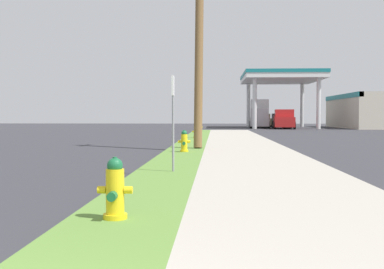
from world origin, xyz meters
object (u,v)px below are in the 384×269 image
object	(u,v)px
fire_hydrant_second	(184,142)
truck_red_on_apron	(284,120)
street_sign_post	(173,103)
car_tan_by_near_pump	(263,121)
fire_hydrant_nearest	(115,192)
fire_hydrant_third	(196,132)
truck_silver_at_forecourt	(260,114)
fire_hydrant_fourth	(200,128)
utility_pole_midground	(199,37)

from	to	relation	value
fire_hydrant_second	truck_red_on_apron	world-z (taller)	truck_red_on_apron
street_sign_post	truck_red_on_apron	xyz separation A→B (m)	(7.96, 39.45, -0.72)
street_sign_post	car_tan_by_near_pump	size ratio (longest dim) A/B	0.47
fire_hydrant_nearest	car_tan_by_near_pump	bearing A→B (deg)	82.60
car_tan_by_near_pump	fire_hydrant_third	bearing A→B (deg)	-101.76
street_sign_post	truck_silver_at_forecourt	distance (m)	43.72
fire_hydrant_third	fire_hydrant_fourth	distance (m)	9.61
fire_hydrant_fourth	truck_red_on_apron	size ratio (longest dim) A/B	0.13
fire_hydrant_second	truck_silver_at_forecourt	distance (m)	38.02
utility_pole_midground	car_tan_by_near_pump	bearing A→B (deg)	81.08
truck_red_on_apron	fire_hydrant_fourth	bearing A→B (deg)	-121.29
truck_red_on_apron	fire_hydrant_second	bearing A→B (deg)	-103.51
fire_hydrant_third	truck_red_on_apron	xyz separation A→B (m)	(8.11, 23.09, 0.47)
fire_hydrant_nearest	car_tan_by_near_pump	world-z (taller)	car_tan_by_near_pump
fire_hydrant_second	truck_red_on_apron	bearing A→B (deg)	76.49
fire_hydrant_second	street_sign_post	bearing A→B (deg)	-88.74
fire_hydrant_nearest	truck_silver_at_forecourt	world-z (taller)	truck_silver_at_forecourt
fire_hydrant_fourth	truck_silver_at_forecourt	size ratio (longest dim) A/B	0.11
fire_hydrant_fourth	truck_red_on_apron	world-z (taller)	truck_red_on_apron
street_sign_post	car_tan_by_near_pump	xyz separation A→B (m)	(6.91, 50.29, -0.91)
fire_hydrant_nearest	truck_red_on_apron	xyz separation A→B (m)	(8.22, 44.41, 0.47)
fire_hydrant_second	street_sign_post	world-z (taller)	street_sign_post
fire_hydrant_fourth	car_tan_by_near_pump	size ratio (longest dim) A/B	0.16
street_sign_post	fire_hydrant_fourth	bearing A→B (deg)	90.51
fire_hydrant_second	street_sign_post	size ratio (longest dim) A/B	0.35
fire_hydrant_third	fire_hydrant_fourth	world-z (taller)	same
fire_hydrant_nearest	fire_hydrant_fourth	size ratio (longest dim) A/B	1.00
street_sign_post	truck_red_on_apron	world-z (taller)	street_sign_post
street_sign_post	truck_silver_at_forecourt	xyz separation A→B (m)	(5.85, 43.33, -0.15)
fire_hydrant_third	car_tan_by_near_pump	distance (m)	34.65
fire_hydrant_nearest	fire_hydrant_third	size ratio (longest dim) A/B	1.00
fire_hydrant_fourth	car_tan_by_near_pump	xyz separation A→B (m)	(7.14, 24.31, 0.28)
fire_hydrant_fourth	fire_hydrant_second	bearing A→B (deg)	-89.70
fire_hydrant_nearest	fire_hydrant_second	size ratio (longest dim) A/B	1.00
fire_hydrant_nearest	truck_silver_at_forecourt	distance (m)	48.69
street_sign_post	car_tan_by_near_pump	distance (m)	50.77
fire_hydrant_nearest	fire_hydrant_second	world-z (taller)	same
fire_hydrant_nearest	fire_hydrant_second	distance (m)	10.76
fire_hydrant_second	utility_pole_midground	distance (m)	4.64
fire_hydrant_third	truck_silver_at_forecourt	size ratio (longest dim) A/B	0.11
fire_hydrant_third	car_tan_by_near_pump	xyz separation A→B (m)	(7.06, 33.92, 0.28)
fire_hydrant_nearest	fire_hydrant_fourth	xyz separation A→B (m)	(0.03, 30.94, 0.00)
fire_hydrant_second	truck_silver_at_forecourt	xyz separation A→B (m)	(5.97, 37.53, 1.04)
car_tan_by_near_pump	street_sign_post	bearing A→B (deg)	-97.82
car_tan_by_near_pump	truck_silver_at_forecourt	xyz separation A→B (m)	(-1.06, -6.96, 0.77)
fire_hydrant_second	car_tan_by_near_pump	xyz separation A→B (m)	(7.04, 44.49, 0.28)
truck_silver_at_forecourt	fire_hydrant_second	bearing A→B (deg)	-99.04
street_sign_post	truck_red_on_apron	size ratio (longest dim) A/B	0.38
street_sign_post	truck_silver_at_forecourt	bearing A→B (deg)	82.32
utility_pole_midground	fire_hydrant_fourth	bearing A→B (deg)	91.72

